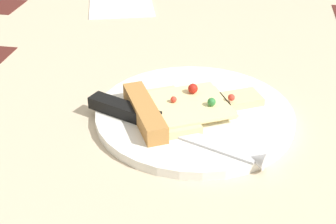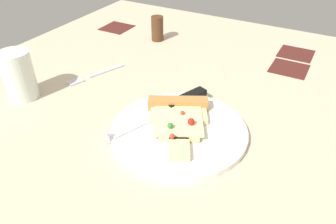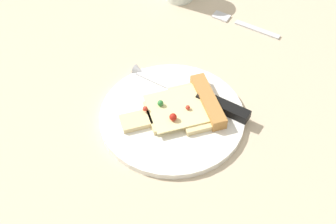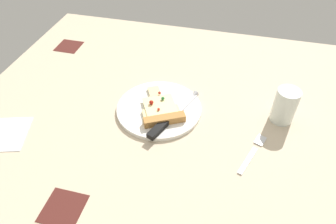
{
  "view_description": "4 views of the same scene",
  "coord_description": "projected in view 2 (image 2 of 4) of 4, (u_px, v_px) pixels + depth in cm",
  "views": [
    {
      "loc": [
        -52.27,
        -11.79,
        33.6
      ],
      "look_at": [
        -1.95,
        -2.86,
        2.16
      ],
      "focal_mm": 51.46,
      "sensor_mm": 36.0,
      "label": 1
    },
    {
      "loc": [
        22.63,
        -49.78,
        39.04
      ],
      "look_at": [
        -2.91,
        -3.67,
        2.35
      ],
      "focal_mm": 35.4,
      "sensor_mm": 36.0,
      "label": 2
    },
    {
      "loc": [
        56.22,
        3.85,
        66.72
      ],
      "look_at": [
        0.83,
        -6.57,
        1.92
      ],
      "focal_mm": 52.54,
      "sensor_mm": 36.0,
      "label": 3
    },
    {
      "loc": [
        -18.62,
        59.82,
        63.22
      ],
      "look_at": [
        -2.95,
        -2.77,
        2.82
      ],
      "focal_mm": 32.62,
      "sensor_mm": 36.0,
      "label": 4
    }
  ],
  "objects": [
    {
      "name": "pepper_shaker",
      "position": [
        157.0,
        29.0,
        0.97
      ],
      "size": [
        3.54,
        3.54,
        7.2
      ],
      "primitive_type": "cylinder",
      "color": "#4C2D19",
      "rests_on": "ground_plane"
    },
    {
      "name": "drinking_glass",
      "position": [
        19.0,
        75.0,
        0.7
      ],
      "size": [
        6.57,
        6.57,
        10.62
      ],
      "primitive_type": "cylinder",
      "color": "silver",
      "rests_on": "ground_plane"
    },
    {
      "name": "ground_plane",
      "position": [
        189.0,
        122.0,
        0.68
      ],
      "size": [
        118.74,
        118.74,
        3.0
      ],
      "color": "#C6B293",
      "rests_on": "ground"
    },
    {
      "name": "knife",
      "position": [
        169.0,
        108.0,
        0.66
      ],
      "size": [
        10.78,
        23.09,
        2.45
      ],
      "rotation": [
        0.0,
        0.0,
        2.76
      ],
      "color": "silver",
      "rests_on": "plate"
    },
    {
      "name": "pizza_slice",
      "position": [
        179.0,
        117.0,
        0.64
      ],
      "size": [
        15.12,
        19.03,
        2.61
      ],
      "rotation": [
        0.0,
        0.0,
        3.63
      ],
      "color": "beige",
      "rests_on": "plate"
    },
    {
      "name": "fork",
      "position": [
        94.0,
        74.0,
        0.81
      ],
      "size": [
        7.06,
        14.96,
        0.8
      ],
      "rotation": [
        0.0,
        0.0,
        2.78
      ],
      "color": "silver",
      "rests_on": "ground_plane"
    },
    {
      "name": "plate",
      "position": [
        179.0,
        131.0,
        0.62
      ],
      "size": [
        25.69,
        25.69,
        1.19
      ],
      "primitive_type": "cylinder",
      "color": "white",
      "rests_on": "ground_plane"
    }
  ]
}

